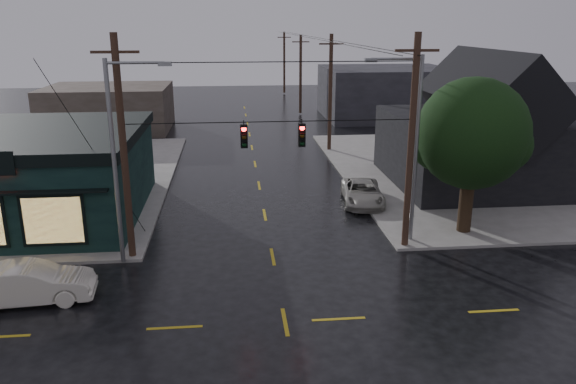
{
  "coord_description": "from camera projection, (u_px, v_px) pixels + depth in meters",
  "views": [
    {
      "loc": [
        -1.76,
        -18.23,
        10.56
      ],
      "look_at": [
        0.68,
        5.6,
        3.28
      ],
      "focal_mm": 35.0,
      "sensor_mm": 36.0,
      "label": 1
    }
  ],
  "objects": [
    {
      "name": "sedan_cream",
      "position": [
        30.0,
        284.0,
        21.83
      ],
      "size": [
        4.94,
        2.11,
        1.58
      ],
      "primitive_type": "imported",
      "rotation": [
        0.0,
        0.0,
        1.66
      ],
      "color": "beige",
      "rests_on": "ground"
    },
    {
      "name": "streetlight_ne",
      "position": [
        410.0,
        241.0,
        28.13
      ],
      "size": [
        5.4,
        0.3,
        9.15
      ],
      "primitive_type": null,
      "color": "gray",
      "rests_on": "ground"
    },
    {
      "name": "ground_plane",
      "position": [
        285.0,
        322.0,
        20.59
      ],
      "size": [
        160.0,
        160.0,
        0.0
      ],
      "primitive_type": "plane",
      "color": "black"
    },
    {
      "name": "suv_silver",
      "position": [
        362.0,
        193.0,
        33.8
      ],
      "size": [
        2.87,
        5.23,
        1.39
      ],
      "primitive_type": "imported",
      "rotation": [
        0.0,
        0.0,
        -0.12
      ],
      "color": "#A09D94",
      "rests_on": "ground"
    },
    {
      "name": "utility_pole_ne",
      "position": [
        404.0,
        247.0,
        27.41
      ],
      "size": [
        2.0,
        0.32,
        10.15
      ],
      "primitive_type": null,
      "color": "#302115",
      "rests_on": "ground"
    },
    {
      "name": "utility_pole_far_c",
      "position": [
        284.0,
        94.0,
        85.95
      ],
      "size": [
        2.0,
        0.32,
        9.15
      ],
      "primitive_type": null,
      "color": "#302115",
      "rests_on": "ground"
    },
    {
      "name": "streetlight_nw",
      "position": [
        124.0,
        265.0,
        25.45
      ],
      "size": [
        5.4,
        0.3,
        9.15
      ],
      "primitive_type": null,
      "color": "gray",
      "rests_on": "ground"
    },
    {
      "name": "sidewalk_ne",
      "position": [
        527.0,
        169.0,
        41.55
      ],
      "size": [
        28.0,
        28.0,
        0.15
      ],
      "primitive_type": "cube",
      "color": "gray",
      "rests_on": "ground"
    },
    {
      "name": "bg_building_west",
      "position": [
        109.0,
        108.0,
        56.66
      ],
      "size": [
        12.0,
        10.0,
        4.4
      ],
      "primitive_type": "cube",
      "color": "#3A312A",
      "rests_on": "ground"
    },
    {
      "name": "ne_building",
      "position": [
        486.0,
        118.0,
        36.93
      ],
      "size": [
        12.6,
        11.6,
        8.75
      ],
      "color": "black",
      "rests_on": "ground"
    },
    {
      "name": "utility_pole_far_a",
      "position": [
        329.0,
        151.0,
        47.87
      ],
      "size": [
        2.0,
        0.32,
        9.65
      ],
      "primitive_type": null,
      "color": "#302115",
      "rests_on": "ground"
    },
    {
      "name": "corner_tree",
      "position": [
        473.0,
        134.0,
        27.71
      ],
      "size": [
        5.58,
        5.58,
        7.91
      ],
      "color": "black",
      "rests_on": "ground"
    },
    {
      "name": "bg_building_east",
      "position": [
        386.0,
        93.0,
        64.17
      ],
      "size": [
        14.0,
        12.0,
        5.6
      ],
      "primitive_type": "cube",
      "color": "black",
      "rests_on": "ground"
    },
    {
      "name": "span_signal_assembly",
      "position": [
        273.0,
        135.0,
        25.13
      ],
      "size": [
        13.0,
        0.48,
        1.23
      ],
      "color": "black",
      "rests_on": "ground"
    },
    {
      "name": "utility_pole_far_b",
      "position": [
        300.0,
        114.0,
        66.91
      ],
      "size": [
        2.0,
        0.32,
        9.15
      ],
      "primitive_type": null,
      "color": "#302115",
      "rests_on": "ground"
    },
    {
      "name": "utility_pole_nw",
      "position": [
        133.0,
        258.0,
        26.14
      ],
      "size": [
        2.0,
        0.32,
        10.15
      ],
      "primitive_type": null,
      "color": "#302115",
      "rests_on": "ground"
    }
  ]
}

